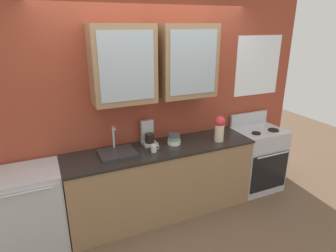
{
  "coord_description": "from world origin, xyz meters",
  "views": [
    {
      "loc": [
        -1.22,
        -2.9,
        2.29
      ],
      "look_at": [
        0.09,
        0.0,
        1.16
      ],
      "focal_mm": 30.83,
      "sensor_mm": 36.0,
      "label": 1
    }
  ],
  "objects_px": {
    "cup_near_sink": "(154,148)",
    "dishwasher": "(32,211)",
    "coffee_maker": "(148,135)",
    "sink_faucet": "(117,152)",
    "stove_range": "(257,159)",
    "bowl_stack": "(174,139)",
    "vase": "(219,128)"
  },
  "relations": [
    {
      "from": "coffee_maker",
      "to": "sink_faucet",
      "type": "bearing_deg",
      "value": -160.17
    },
    {
      "from": "cup_near_sink",
      "to": "coffee_maker",
      "type": "relative_size",
      "value": 0.35
    },
    {
      "from": "vase",
      "to": "coffee_maker",
      "type": "xyz_separation_m",
      "value": [
        -0.83,
        0.29,
        -0.06
      ]
    },
    {
      "from": "sink_faucet",
      "to": "dishwasher",
      "type": "xyz_separation_m",
      "value": [
        -0.95,
        -0.04,
        -0.47
      ]
    },
    {
      "from": "stove_range",
      "to": "sink_faucet",
      "type": "height_order",
      "value": "sink_faucet"
    },
    {
      "from": "bowl_stack",
      "to": "cup_near_sink",
      "type": "relative_size",
      "value": 1.57
    },
    {
      "from": "stove_range",
      "to": "vase",
      "type": "distance_m",
      "value": 0.97
    },
    {
      "from": "cup_near_sink",
      "to": "coffee_maker",
      "type": "distance_m",
      "value": 0.28
    },
    {
      "from": "sink_faucet",
      "to": "stove_range",
      "type": "bearing_deg",
      "value": -1.02
    },
    {
      "from": "stove_range",
      "to": "bowl_stack",
      "type": "distance_m",
      "value": 1.4
    },
    {
      "from": "bowl_stack",
      "to": "vase",
      "type": "xyz_separation_m",
      "value": [
        0.56,
        -0.14,
        0.11
      ]
    },
    {
      "from": "stove_range",
      "to": "vase",
      "type": "xyz_separation_m",
      "value": [
        -0.75,
        -0.1,
        0.62
      ]
    },
    {
      "from": "stove_range",
      "to": "bowl_stack",
      "type": "bearing_deg",
      "value": 178.27
    },
    {
      "from": "vase",
      "to": "stove_range",
      "type": "bearing_deg",
      "value": 7.8
    },
    {
      "from": "bowl_stack",
      "to": "coffee_maker",
      "type": "relative_size",
      "value": 0.55
    },
    {
      "from": "stove_range",
      "to": "sink_faucet",
      "type": "bearing_deg",
      "value": 178.98
    },
    {
      "from": "cup_near_sink",
      "to": "dishwasher",
      "type": "relative_size",
      "value": 0.11
    },
    {
      "from": "vase",
      "to": "coffee_maker",
      "type": "bearing_deg",
      "value": 160.63
    },
    {
      "from": "coffee_maker",
      "to": "dishwasher",
      "type": "bearing_deg",
      "value": -171.93
    },
    {
      "from": "stove_range",
      "to": "cup_near_sink",
      "type": "distance_m",
      "value": 1.68
    },
    {
      "from": "sink_faucet",
      "to": "cup_near_sink",
      "type": "relative_size",
      "value": 4.02
    },
    {
      "from": "bowl_stack",
      "to": "coffee_maker",
      "type": "bearing_deg",
      "value": 151.36
    },
    {
      "from": "coffee_maker",
      "to": "cup_near_sink",
      "type": "bearing_deg",
      "value": -96.51
    },
    {
      "from": "stove_range",
      "to": "cup_near_sink",
      "type": "xyz_separation_m",
      "value": [
        -1.61,
        -0.08,
        0.49
      ]
    },
    {
      "from": "cup_near_sink",
      "to": "dishwasher",
      "type": "distance_m",
      "value": 1.44
    },
    {
      "from": "bowl_stack",
      "to": "vase",
      "type": "relative_size",
      "value": 0.49
    },
    {
      "from": "sink_faucet",
      "to": "cup_near_sink",
      "type": "bearing_deg",
      "value": -15.53
    },
    {
      "from": "dishwasher",
      "to": "coffee_maker",
      "type": "xyz_separation_m",
      "value": [
        1.38,
        0.2,
        0.56
      ]
    },
    {
      "from": "sink_faucet",
      "to": "vase",
      "type": "xyz_separation_m",
      "value": [
        1.26,
        -0.14,
        0.15
      ]
    },
    {
      "from": "dishwasher",
      "to": "coffee_maker",
      "type": "distance_m",
      "value": 1.5
    },
    {
      "from": "stove_range",
      "to": "coffee_maker",
      "type": "distance_m",
      "value": 1.68
    },
    {
      "from": "sink_faucet",
      "to": "bowl_stack",
      "type": "relative_size",
      "value": 2.57
    }
  ]
}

